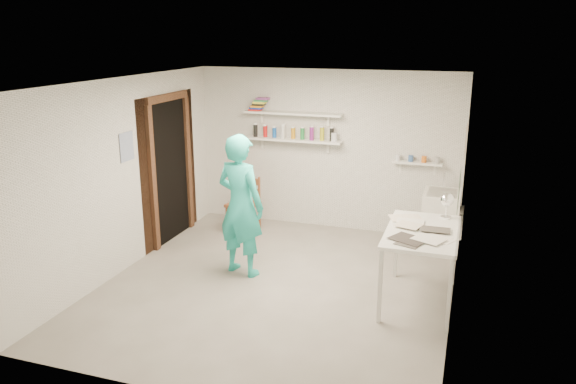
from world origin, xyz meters
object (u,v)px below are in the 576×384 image
(wooden_chair, at_px, (243,204))
(desk_lamp, at_px, (447,200))
(work_table, at_px, (420,267))
(belfast_sink, at_px, (442,203))
(wall_clock, at_px, (243,177))
(man, at_px, (241,205))

(wooden_chair, relative_size, desk_lamp, 5.67)
(work_table, xyz_separation_m, desk_lamp, (0.21, 0.51, 0.65))
(belfast_sink, relative_size, wall_clock, 1.89)
(man, xyz_separation_m, wall_clock, (-0.06, 0.21, 0.29))
(work_table, relative_size, desk_lamp, 8.00)
(wooden_chair, distance_m, desk_lamp, 3.14)
(wall_clock, distance_m, work_table, 2.39)
(belfast_sink, bearing_deg, man, -147.00)
(work_table, distance_m, desk_lamp, 0.85)
(wall_clock, height_order, work_table, wall_clock)
(man, distance_m, wooden_chair, 1.49)
(man, distance_m, work_table, 2.24)
(belfast_sink, bearing_deg, desk_lamp, -84.77)
(belfast_sink, relative_size, man, 0.34)
(desk_lamp, bearing_deg, belfast_sink, 95.23)
(belfast_sink, distance_m, wall_clock, 2.72)
(wall_clock, relative_size, wooden_chair, 0.35)
(wall_clock, bearing_deg, desk_lamp, 19.07)
(man, relative_size, wall_clock, 5.56)
(wooden_chair, bearing_deg, belfast_sink, 11.93)
(man, height_order, wall_clock, man)
(belfast_sink, xyz_separation_m, work_table, (-0.11, -1.61, -0.27))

